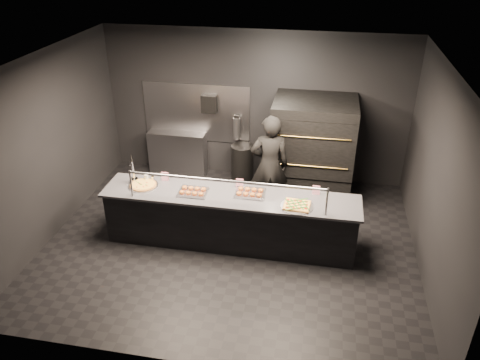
{
  "coord_description": "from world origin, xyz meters",
  "views": [
    {
      "loc": [
        1.32,
        -6.22,
        4.67
      ],
      "look_at": [
        0.13,
        0.2,
        1.1
      ],
      "focal_mm": 35.0,
      "sensor_mm": 36.0,
      "label": 1
    }
  ],
  "objects_px": {
    "round_pizza": "(143,185)",
    "trash_bin": "(242,163)",
    "slider_tray_a": "(193,191)",
    "worker": "(269,165)",
    "slider_tray_b": "(250,193)",
    "towel_dispenser": "(209,103)",
    "fire_extinguisher": "(237,128)",
    "pizza_oven": "(312,148)",
    "service_counter": "(230,219)",
    "square_pizza": "(297,205)",
    "beer_tap": "(133,175)",
    "prep_shelf": "(178,152)"
  },
  "relations": [
    {
      "from": "round_pizza",
      "to": "slider_tray_a",
      "type": "relative_size",
      "value": 1.06
    },
    {
      "from": "slider_tray_b",
      "to": "beer_tap",
      "type": "bearing_deg",
      "value": 179.45
    },
    {
      "from": "towel_dispenser",
      "to": "beer_tap",
      "type": "bearing_deg",
      "value": -107.81
    },
    {
      "from": "round_pizza",
      "to": "slider_tray_b",
      "type": "bearing_deg",
      "value": 1.59
    },
    {
      "from": "slider_tray_a",
      "to": "square_pizza",
      "type": "height_order",
      "value": "slider_tray_a"
    },
    {
      "from": "beer_tap",
      "to": "worker",
      "type": "distance_m",
      "value": 2.36
    },
    {
      "from": "beer_tap",
      "to": "round_pizza",
      "type": "bearing_deg",
      "value": -20.04
    },
    {
      "from": "towel_dispenser",
      "to": "slider_tray_a",
      "type": "distance_m",
      "value": 2.53
    },
    {
      "from": "slider_tray_a",
      "to": "worker",
      "type": "distance_m",
      "value": 1.59
    },
    {
      "from": "fire_extinguisher",
      "to": "slider_tray_b",
      "type": "xyz_separation_m",
      "value": [
        0.66,
        -2.32,
        -0.11
      ]
    },
    {
      "from": "fire_extinguisher",
      "to": "round_pizza",
      "type": "distance_m",
      "value": 2.61
    },
    {
      "from": "slider_tray_a",
      "to": "slider_tray_b",
      "type": "xyz_separation_m",
      "value": [
        0.9,
        0.13,
        0.0
      ]
    },
    {
      "from": "round_pizza",
      "to": "trash_bin",
      "type": "xyz_separation_m",
      "value": [
        1.25,
        2.19,
        -0.56
      ]
    },
    {
      "from": "round_pizza",
      "to": "slider_tray_b",
      "type": "xyz_separation_m",
      "value": [
        1.76,
        0.05,
        0.01
      ]
    },
    {
      "from": "service_counter",
      "to": "slider_tray_a",
      "type": "distance_m",
      "value": 0.77
    },
    {
      "from": "prep_shelf",
      "to": "pizza_oven",
      "type": "bearing_deg",
      "value": -8.54
    },
    {
      "from": "square_pizza",
      "to": "round_pizza",
      "type": "bearing_deg",
      "value": 175.84
    },
    {
      "from": "service_counter",
      "to": "round_pizza",
      "type": "distance_m",
      "value": 1.52
    },
    {
      "from": "service_counter",
      "to": "slider_tray_a",
      "type": "height_order",
      "value": "service_counter"
    },
    {
      "from": "pizza_oven",
      "to": "trash_bin",
      "type": "xyz_separation_m",
      "value": [
        -1.4,
        0.32,
        -0.59
      ]
    },
    {
      "from": "fire_extinguisher",
      "to": "beer_tap",
      "type": "height_order",
      "value": "beer_tap"
    },
    {
      "from": "beer_tap",
      "to": "trash_bin",
      "type": "bearing_deg",
      "value": 55.89
    },
    {
      "from": "slider_tray_a",
      "to": "trash_bin",
      "type": "distance_m",
      "value": 2.37
    },
    {
      "from": "towel_dispenser",
      "to": "beer_tap",
      "type": "xyz_separation_m",
      "value": [
        -0.74,
        -2.29,
        -0.48
      ]
    },
    {
      "from": "slider_tray_a",
      "to": "slider_tray_b",
      "type": "distance_m",
      "value": 0.91
    },
    {
      "from": "pizza_oven",
      "to": "slider_tray_b",
      "type": "distance_m",
      "value": 2.02
    },
    {
      "from": "pizza_oven",
      "to": "round_pizza",
      "type": "distance_m",
      "value": 3.24
    },
    {
      "from": "service_counter",
      "to": "pizza_oven",
      "type": "relative_size",
      "value": 2.15
    },
    {
      "from": "towel_dispenser",
      "to": "round_pizza",
      "type": "distance_m",
      "value": 2.5
    },
    {
      "from": "slider_tray_b",
      "to": "worker",
      "type": "bearing_deg",
      "value": 80.34
    },
    {
      "from": "trash_bin",
      "to": "towel_dispenser",
      "type": "bearing_deg",
      "value": 166.35
    },
    {
      "from": "beer_tap",
      "to": "square_pizza",
      "type": "relative_size",
      "value": 1.07
    },
    {
      "from": "trash_bin",
      "to": "pizza_oven",
      "type": "bearing_deg",
      "value": -12.89
    },
    {
      "from": "service_counter",
      "to": "slider_tray_b",
      "type": "xyz_separation_m",
      "value": [
        0.31,
        0.08,
        0.48
      ]
    },
    {
      "from": "prep_shelf",
      "to": "towel_dispenser",
      "type": "xyz_separation_m",
      "value": [
        0.7,
        0.07,
        1.1
      ]
    },
    {
      "from": "pizza_oven",
      "to": "prep_shelf",
      "type": "distance_m",
      "value": 2.88
    },
    {
      "from": "service_counter",
      "to": "fire_extinguisher",
      "type": "height_order",
      "value": "service_counter"
    },
    {
      "from": "pizza_oven",
      "to": "beer_tap",
      "type": "relative_size",
      "value": 3.61
    },
    {
      "from": "slider_tray_b",
      "to": "trash_bin",
      "type": "distance_m",
      "value": 2.27
    },
    {
      "from": "fire_extinguisher",
      "to": "worker",
      "type": "height_order",
      "value": "worker"
    },
    {
      "from": "pizza_oven",
      "to": "round_pizza",
      "type": "relative_size",
      "value": 3.87
    },
    {
      "from": "service_counter",
      "to": "prep_shelf",
      "type": "height_order",
      "value": "service_counter"
    },
    {
      "from": "prep_shelf",
      "to": "worker",
      "type": "relative_size",
      "value": 0.64
    },
    {
      "from": "trash_bin",
      "to": "worker",
      "type": "bearing_deg",
      "value": -58.07
    },
    {
      "from": "prep_shelf",
      "to": "round_pizza",
      "type": "xyz_separation_m",
      "value": [
        0.15,
        -2.29,
        0.49
      ]
    },
    {
      "from": "slider_tray_b",
      "to": "worker",
      "type": "height_order",
      "value": "worker"
    },
    {
      "from": "service_counter",
      "to": "towel_dispenser",
      "type": "relative_size",
      "value": 11.71
    },
    {
      "from": "pizza_oven",
      "to": "slider_tray_a",
      "type": "height_order",
      "value": "pizza_oven"
    },
    {
      "from": "beer_tap",
      "to": "pizza_oven",
      "type": "bearing_deg",
      "value": 32.39
    },
    {
      "from": "prep_shelf",
      "to": "trash_bin",
      "type": "height_order",
      "value": "prep_shelf"
    }
  ]
}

